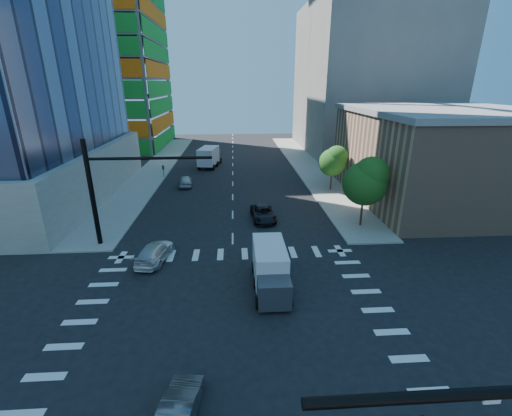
{
  "coord_description": "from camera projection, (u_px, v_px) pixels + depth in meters",
  "views": [
    {
      "loc": [
        0.33,
        -16.22,
        13.24
      ],
      "look_at": [
        1.87,
        8.0,
        4.36
      ],
      "focal_mm": 24.0,
      "sensor_mm": 36.0,
      "label": 1
    }
  ],
  "objects": [
    {
      "name": "ground",
      "position": [
        233.0,
        327.0,
        19.73
      ],
      "size": [
        160.0,
        160.0,
        0.0
      ],
      "primitive_type": "plane",
      "color": "black",
      "rests_on": "ground"
    },
    {
      "name": "road_markings",
      "position": [
        233.0,
        327.0,
        19.73
      ],
      "size": [
        20.0,
        20.0,
        0.01
      ],
      "primitive_type": "cube",
      "color": "silver",
      "rests_on": "ground"
    },
    {
      "name": "sidewalk_ne",
      "position": [
        307.0,
        166.0,
        57.94
      ],
      "size": [
        5.0,
        60.0,
        0.15
      ],
      "primitive_type": "cube",
      "color": "gray",
      "rests_on": "ground"
    },
    {
      "name": "sidewalk_nw",
      "position": [
        157.0,
        168.0,
        56.45
      ],
      "size": [
        5.0,
        60.0,
        0.15
      ],
      "primitive_type": "cube",
      "color": "gray",
      "rests_on": "ground"
    },
    {
      "name": "construction_building",
      "position": [
        91.0,
        22.0,
        67.68
      ],
      "size": [
        25.16,
        34.5,
        70.6
      ],
      "color": "slate",
      "rests_on": "ground"
    },
    {
      "name": "commercial_building",
      "position": [
        445.0,
        155.0,
        40.02
      ],
      "size": [
        20.5,
        22.5,
        10.6
      ],
      "color": "tan",
      "rests_on": "ground"
    },
    {
      "name": "bg_building_ne",
      "position": [
        367.0,
        79.0,
        68.08
      ],
      "size": [
        24.0,
        30.0,
        28.0
      ],
      "primitive_type": "cube",
      "color": "slate",
      "rests_on": "ground"
    },
    {
      "name": "signal_mast_nw",
      "position": [
        109.0,
        184.0,
        28.02
      ],
      "size": [
        10.2,
        0.4,
        9.0
      ],
      "color": "black",
      "rests_on": "sidewalk_nw"
    },
    {
      "name": "tree_south",
      "position": [
        367.0,
        181.0,
        31.9
      ],
      "size": [
        4.16,
        4.16,
        6.82
      ],
      "color": "#382316",
      "rests_on": "sidewalk_ne"
    },
    {
      "name": "tree_north",
      "position": [
        334.0,
        161.0,
        43.41
      ],
      "size": [
        3.54,
        3.52,
        5.78
      ],
      "color": "#382316",
      "rests_on": "sidewalk_ne"
    },
    {
      "name": "car_nb_far",
      "position": [
        263.0,
        213.0,
        35.07
      ],
      "size": [
        2.59,
        5.03,
        1.36
      ],
      "primitive_type": "imported",
      "rotation": [
        0.0,
        0.0,
        0.07
      ],
      "color": "black",
      "rests_on": "ground"
    },
    {
      "name": "car_sb_near",
      "position": [
        155.0,
        252.0,
        26.98
      ],
      "size": [
        2.71,
        5.03,
        1.39
      ],
      "primitive_type": "imported",
      "rotation": [
        0.0,
        0.0,
        2.97
      ],
      "color": "silver",
      "rests_on": "ground"
    },
    {
      "name": "car_sb_mid",
      "position": [
        186.0,
        181.0,
        46.57
      ],
      "size": [
        2.17,
        4.44,
        1.46
      ],
      "primitive_type": "imported",
      "rotation": [
        0.0,
        0.0,
        3.25
      ],
      "color": "#ABAEB3",
      "rests_on": "ground"
    },
    {
      "name": "car_sb_cross",
      "position": [
        178.0,
        412.0,
        13.91
      ],
      "size": [
        1.86,
        4.09,
        1.3
      ],
      "primitive_type": "imported",
      "rotation": [
        0.0,
        0.0,
        3.02
      ],
      "color": "#4F5054",
      "rests_on": "ground"
    },
    {
      "name": "box_truck_near",
      "position": [
        271.0,
        273.0,
        22.93
      ],
      "size": [
        2.32,
        5.42,
        2.84
      ],
      "rotation": [
        0.0,
        0.0,
        -0.0
      ],
      "color": "black",
      "rests_on": "ground"
    },
    {
      "name": "box_truck_far",
      "position": [
        210.0,
        158.0,
        57.48
      ],
      "size": [
        3.86,
        6.69,
        3.3
      ],
      "rotation": [
        0.0,
        0.0,
        2.95
      ],
      "color": "black",
      "rests_on": "ground"
    }
  ]
}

